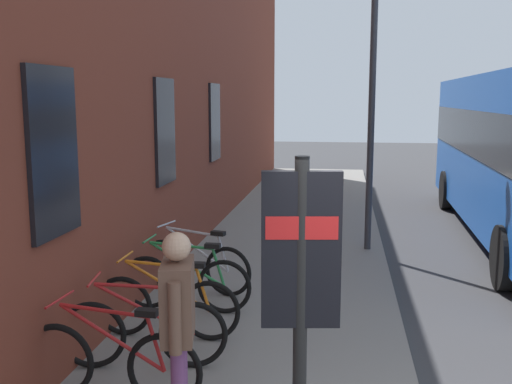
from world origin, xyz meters
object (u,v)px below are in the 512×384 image
(bicycle_by_door, at_px, (186,282))
(pedestrian_crossing_street, at_px, (178,314))
(bicycle_mid_rack, at_px, (143,332))
(transit_info_sign, at_px, (301,271))
(street_lamp, at_px, (373,79))
(bicycle_leaning_wall, at_px, (196,265))
(bicycle_far_end, at_px, (166,306))
(bicycle_end_of_row, at_px, (111,363))

(bicycle_by_door, relative_size, pedestrian_crossing_street, 1.02)
(bicycle_mid_rack, height_order, bicycle_by_door, same)
(transit_info_sign, height_order, pedestrian_crossing_street, transit_info_sign)
(street_lamp, bearing_deg, bicycle_mid_rack, 154.84)
(bicycle_leaning_wall, height_order, pedestrian_crossing_street, pedestrian_crossing_street)
(bicycle_by_door, bearing_deg, bicycle_mid_rack, 179.97)
(bicycle_far_end, height_order, pedestrian_crossing_street, pedestrian_crossing_street)
(pedestrian_crossing_street, height_order, street_lamp, street_lamp)
(bicycle_mid_rack, bearing_deg, bicycle_leaning_wall, 1.48)
(bicycle_end_of_row, relative_size, bicycle_leaning_wall, 1.03)
(bicycle_by_door, distance_m, street_lamp, 5.19)
(bicycle_far_end, xyz_separation_m, bicycle_by_door, (0.89, 0.01, 0.00))
(bicycle_mid_rack, distance_m, pedestrian_crossing_street, 1.51)
(bicycle_end_of_row, distance_m, bicycle_by_door, 2.40)
(bicycle_mid_rack, height_order, street_lamp, street_lamp)
(bicycle_leaning_wall, relative_size, street_lamp, 0.33)
(bicycle_end_of_row, bearing_deg, pedestrian_crossing_street, -118.85)
(bicycle_by_door, bearing_deg, street_lamp, -34.42)
(bicycle_end_of_row, xyz_separation_m, street_lamp, (6.04, -2.55, 2.73))
(street_lamp, bearing_deg, bicycle_far_end, 151.23)
(pedestrian_crossing_street, bearing_deg, bicycle_far_end, 20.05)
(bicycle_mid_rack, relative_size, bicycle_leaning_wall, 1.02)
(bicycle_mid_rack, xyz_separation_m, pedestrian_crossing_street, (-1.15, -0.71, 0.67))
(bicycle_far_end, height_order, transit_info_sign, transit_info_sign)
(bicycle_far_end, relative_size, bicycle_by_door, 1.00)
(street_lamp, bearing_deg, bicycle_end_of_row, 157.10)
(bicycle_end_of_row, height_order, bicycle_mid_rack, same)
(bicycle_leaning_wall, distance_m, transit_info_sign, 4.61)
(pedestrian_crossing_street, xyz_separation_m, street_lamp, (6.46, -1.78, 2.06))
(transit_info_sign, bearing_deg, street_lamp, -6.30)
(bicycle_mid_rack, height_order, transit_info_sign, transit_info_sign)
(bicycle_by_door, bearing_deg, bicycle_end_of_row, 178.67)
(bicycle_end_of_row, height_order, bicycle_leaning_wall, same)
(bicycle_end_of_row, height_order, bicycle_by_door, same)
(transit_info_sign, relative_size, pedestrian_crossing_street, 1.38)
(bicycle_mid_rack, xyz_separation_m, street_lamp, (5.31, -2.50, 2.73))
(bicycle_mid_rack, bearing_deg, bicycle_far_end, -0.59)
(bicycle_by_door, distance_m, pedestrian_crossing_street, 2.98)
(bicycle_by_door, xyz_separation_m, bicycle_leaning_wall, (0.79, 0.06, 0.00))
(bicycle_leaning_wall, bearing_deg, bicycle_far_end, -177.55)
(bicycle_mid_rack, distance_m, street_lamp, 6.48)
(bicycle_far_end, xyz_separation_m, pedestrian_crossing_street, (-1.93, -0.70, 0.67))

